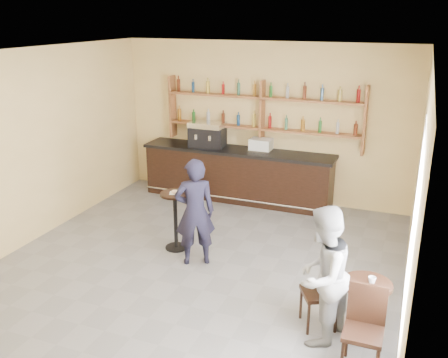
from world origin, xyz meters
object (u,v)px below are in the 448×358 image
at_px(pedestal_table, 176,221).
at_px(man_main, 195,212).
at_px(espresso_machine, 207,134).
at_px(chair_west, 319,292).
at_px(patron_second, 322,276).
at_px(pastry_case, 261,145).
at_px(chair_south, 363,332).
at_px(bar_counter, 237,174).
at_px(cafe_table, 364,310).

height_order(pedestal_table, man_main, man_main).
distance_m(espresso_machine, chair_west, 5.01).
xyz_separation_m(chair_west, patron_second, (0.06, -0.25, 0.38)).
height_order(espresso_machine, chair_west, espresso_machine).
height_order(pastry_case, patron_second, patron_second).
xyz_separation_m(man_main, chair_south, (2.71, -1.60, -0.36)).
distance_m(espresso_machine, chair_south, 5.88).
distance_m(bar_counter, pedestal_table, 2.54).
bearing_deg(chair_south, bar_counter, 124.40).
height_order(bar_counter, pastry_case, pastry_case).
xyz_separation_m(espresso_machine, cafe_table, (3.68, -3.86, -0.96)).
bearing_deg(pedestal_table, bar_counter, 86.68).
xyz_separation_m(pastry_case, chair_south, (2.57, -4.46, -0.72)).
distance_m(pastry_case, man_main, 2.88).
distance_m(espresso_machine, patron_second, 5.19).
height_order(espresso_machine, cafe_table, espresso_machine).
distance_m(bar_counter, chair_west, 4.54).
distance_m(chair_west, patron_second, 0.46).
bearing_deg(man_main, pastry_case, -122.64).
xyz_separation_m(man_main, patron_second, (2.17, -1.21, 0.00)).
distance_m(bar_counter, espresso_machine, 1.04).
bearing_deg(chair_south, man_main, 149.28).
bearing_deg(cafe_table, man_main, 159.33).
bearing_deg(pedestal_table, man_main, -32.63).
bearing_deg(man_main, pedestal_table, -62.53).
height_order(man_main, chair_south, man_main).
distance_m(cafe_table, chair_south, 0.61).
bearing_deg(patron_second, man_main, -103.28).
height_order(chair_south, patron_second, patron_second).
distance_m(pedestal_table, man_main, 0.70).
xyz_separation_m(espresso_machine, chair_south, (3.73, -4.46, -0.85)).
bearing_deg(chair_south, cafe_table, 94.66).
height_order(bar_counter, pedestal_table, bar_counter).
bearing_deg(chair_west, patron_second, -15.65).
relative_size(pastry_case, pedestal_table, 0.45).
height_order(pedestal_table, chair_south, pedestal_table).
bearing_deg(pedestal_table, patron_second, -29.82).
xyz_separation_m(pedestal_table, cafe_table, (3.16, -1.33, -0.11)).
relative_size(espresso_machine, pastry_case, 1.61).
bearing_deg(espresso_machine, cafe_table, -51.85).
bearing_deg(pastry_case, espresso_machine, 170.22).
bearing_deg(pedestal_table, pastry_case, 75.84).
bearing_deg(bar_counter, man_main, -82.91).
height_order(pastry_case, chair_west, pastry_case).
bearing_deg(chair_south, pedestal_table, 148.96).
xyz_separation_m(pastry_case, man_main, (-0.14, -2.86, -0.36)).
bearing_deg(cafe_table, pastry_case, 123.17).
xyz_separation_m(bar_counter, patron_second, (2.52, -4.06, 0.31)).
xyz_separation_m(chair_west, chair_south, (0.60, -0.65, 0.02)).
xyz_separation_m(bar_counter, chair_west, (2.47, -3.81, -0.07)).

